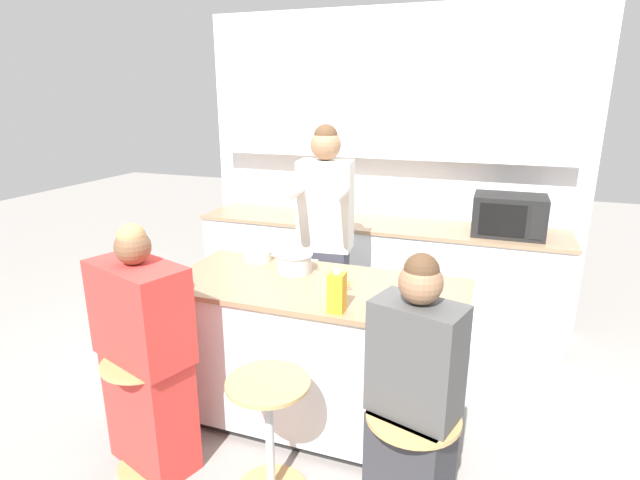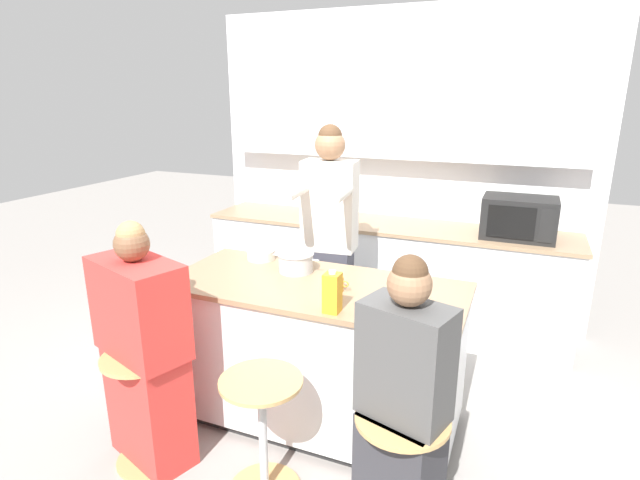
{
  "view_description": "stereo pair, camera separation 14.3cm",
  "coord_description": "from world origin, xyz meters",
  "px_view_note": "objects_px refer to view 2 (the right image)",
  "views": [
    {
      "loc": [
        0.95,
        -2.58,
        2.0
      ],
      "look_at": [
        0.0,
        0.08,
        1.16
      ],
      "focal_mm": 28.0,
      "sensor_mm": 36.0,
      "label": 1
    },
    {
      "loc": [
        1.09,
        -2.53,
        2.0
      ],
      "look_at": [
        0.0,
        0.08,
        1.16
      ],
      "focal_mm": 28.0,
      "sensor_mm": 36.0,
      "label": 2
    }
  ],
  "objects_px": {
    "banana_bunch": "(395,296)",
    "microwave": "(519,218)",
    "bar_stool_center": "(263,427)",
    "potted_plant": "(321,204)",
    "kitchen_island": "(315,352)",
    "person_cooking": "(329,251)",
    "bar_stool_leftmost": "(145,400)",
    "fruit_bowl": "(261,255)",
    "cooking_pot": "(296,262)",
    "juice_carton": "(332,293)",
    "person_seated_near": "(402,419)",
    "person_wrapped_blanket": "(144,354)",
    "bar_stool_rightmost": "(400,470)",
    "coffee_cup_near": "(338,284)"
  },
  "relations": [
    {
      "from": "person_seated_near",
      "to": "juice_carton",
      "type": "relative_size",
      "value": 6.17
    },
    {
      "from": "banana_bunch",
      "to": "microwave",
      "type": "height_order",
      "value": "microwave"
    },
    {
      "from": "bar_stool_center",
      "to": "banana_bunch",
      "type": "distance_m",
      "value": 0.96
    },
    {
      "from": "bar_stool_center",
      "to": "person_cooking",
      "type": "distance_m",
      "value": 1.41
    },
    {
      "from": "cooking_pot",
      "to": "person_cooking",
      "type": "bearing_deg",
      "value": 85.21
    },
    {
      "from": "bar_stool_rightmost",
      "to": "microwave",
      "type": "distance_m",
      "value": 2.32
    },
    {
      "from": "person_wrapped_blanket",
      "to": "fruit_bowl",
      "type": "xyz_separation_m",
      "value": [
        0.2,
        0.96,
        0.3
      ]
    },
    {
      "from": "coffee_cup_near",
      "to": "potted_plant",
      "type": "xyz_separation_m",
      "value": [
        -0.75,
        1.57,
        0.08
      ]
    },
    {
      "from": "coffee_cup_near",
      "to": "person_seated_near",
      "type": "bearing_deg",
      "value": -49.34
    },
    {
      "from": "person_cooking",
      "to": "person_seated_near",
      "type": "relative_size",
      "value": 1.3
    },
    {
      "from": "juice_carton",
      "to": "bar_stool_rightmost",
      "type": "bearing_deg",
      "value": -38.2
    },
    {
      "from": "bar_stool_leftmost",
      "to": "potted_plant",
      "type": "xyz_separation_m",
      "value": [
        0.12,
        2.24,
        0.65
      ]
    },
    {
      "from": "fruit_bowl",
      "to": "coffee_cup_near",
      "type": "height_order",
      "value": "coffee_cup_near"
    },
    {
      "from": "person_wrapped_blanket",
      "to": "microwave",
      "type": "height_order",
      "value": "person_wrapped_blanket"
    },
    {
      "from": "bar_stool_center",
      "to": "potted_plant",
      "type": "relative_size",
      "value": 2.94
    },
    {
      "from": "kitchen_island",
      "to": "microwave",
      "type": "relative_size",
      "value": 3.27
    },
    {
      "from": "bar_stool_center",
      "to": "juice_carton",
      "type": "distance_m",
      "value": 0.76
    },
    {
      "from": "bar_stool_center",
      "to": "juice_carton",
      "type": "relative_size",
      "value": 2.93
    },
    {
      "from": "person_seated_near",
      "to": "juice_carton",
      "type": "xyz_separation_m",
      "value": [
        -0.47,
        0.35,
        0.39
      ]
    },
    {
      "from": "person_wrapped_blanket",
      "to": "bar_stool_rightmost",
      "type": "bearing_deg",
      "value": 18.23
    },
    {
      "from": "fruit_bowl",
      "to": "kitchen_island",
      "type": "bearing_deg",
      "value": -28.78
    },
    {
      "from": "cooking_pot",
      "to": "microwave",
      "type": "distance_m",
      "value": 1.84
    },
    {
      "from": "person_wrapped_blanket",
      "to": "person_seated_near",
      "type": "height_order",
      "value": "person_seated_near"
    },
    {
      "from": "juice_carton",
      "to": "potted_plant",
      "type": "relative_size",
      "value": 1.0
    },
    {
      "from": "bar_stool_rightmost",
      "to": "banana_bunch",
      "type": "xyz_separation_m",
      "value": [
        -0.21,
        0.64,
        0.55
      ]
    },
    {
      "from": "person_cooking",
      "to": "person_seated_near",
      "type": "xyz_separation_m",
      "value": [
        0.86,
        -1.3,
        -0.28
      ]
    },
    {
      "from": "person_cooking",
      "to": "person_seated_near",
      "type": "distance_m",
      "value": 1.59
    },
    {
      "from": "kitchen_island",
      "to": "person_seated_near",
      "type": "xyz_separation_m",
      "value": [
        0.7,
        -0.67,
        0.17
      ]
    },
    {
      "from": "bar_stool_rightmost",
      "to": "cooking_pot",
      "type": "bearing_deg",
      "value": 136.82
    },
    {
      "from": "person_wrapped_blanket",
      "to": "person_seated_near",
      "type": "bearing_deg",
      "value": 18.99
    },
    {
      "from": "bar_stool_leftmost",
      "to": "fruit_bowl",
      "type": "relative_size",
      "value": 3.49
    },
    {
      "from": "kitchen_island",
      "to": "bar_stool_leftmost",
      "type": "height_order",
      "value": "kitchen_island"
    },
    {
      "from": "coffee_cup_near",
      "to": "fruit_bowl",
      "type": "bearing_deg",
      "value": 154.23
    },
    {
      "from": "bar_stool_rightmost",
      "to": "person_wrapped_blanket",
      "type": "bearing_deg",
      "value": 179.23
    },
    {
      "from": "bar_stool_center",
      "to": "person_cooking",
      "type": "xyz_separation_m",
      "value": [
        -0.16,
        1.3,
        0.52
      ]
    },
    {
      "from": "cooking_pot",
      "to": "coffee_cup_near",
      "type": "relative_size",
      "value": 3.0
    },
    {
      "from": "fruit_bowl",
      "to": "microwave",
      "type": "relative_size",
      "value": 0.35
    },
    {
      "from": "person_cooking",
      "to": "microwave",
      "type": "height_order",
      "value": "person_cooking"
    },
    {
      "from": "bar_stool_rightmost",
      "to": "juice_carton",
      "type": "relative_size",
      "value": 2.93
    },
    {
      "from": "kitchen_island",
      "to": "juice_carton",
      "type": "height_order",
      "value": "juice_carton"
    },
    {
      "from": "coffee_cup_near",
      "to": "banana_bunch",
      "type": "xyz_separation_m",
      "value": [
        0.33,
        -0.01,
        -0.02
      ]
    },
    {
      "from": "person_cooking",
      "to": "microwave",
      "type": "bearing_deg",
      "value": 29.06
    },
    {
      "from": "cooking_pot",
      "to": "juice_carton",
      "type": "xyz_separation_m",
      "value": [
        0.43,
        -0.48,
        0.05
      ]
    },
    {
      "from": "bar_stool_leftmost",
      "to": "juice_carton",
      "type": "height_order",
      "value": "juice_carton"
    },
    {
      "from": "person_seated_near",
      "to": "juice_carton",
      "type": "distance_m",
      "value": 0.7
    },
    {
      "from": "kitchen_island",
      "to": "bar_stool_center",
      "type": "relative_size",
      "value": 2.68
    },
    {
      "from": "kitchen_island",
      "to": "person_cooking",
      "type": "bearing_deg",
      "value": 104.08
    },
    {
      "from": "fruit_bowl",
      "to": "microwave",
      "type": "bearing_deg",
      "value": 37.23
    },
    {
      "from": "potted_plant",
      "to": "bar_stool_center",
      "type": "bearing_deg",
      "value": -74.98
    },
    {
      "from": "person_cooking",
      "to": "coffee_cup_near",
      "type": "xyz_separation_m",
      "value": [
        0.32,
        -0.67,
        0.04
      ]
    }
  ]
}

